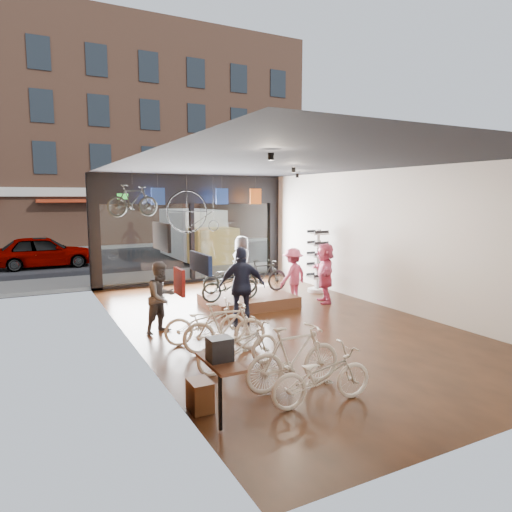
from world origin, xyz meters
TOP-DOWN VIEW (x-y plane):
  - ground_plane at (0.00, 0.00)m, footprint 7.00×12.00m
  - ceiling at (0.00, 0.00)m, footprint 7.00×12.00m
  - wall_left at (-3.52, 0.00)m, footprint 0.04×12.00m
  - wall_right at (3.52, 0.00)m, footprint 0.04×12.00m
  - storefront at (0.00, 6.00)m, footprint 7.00×0.26m
  - exit_sign at (-2.40, 5.88)m, footprint 0.35×0.06m
  - street_road at (0.00, 15.00)m, footprint 30.00×18.00m
  - sidewalk_near at (0.00, 7.20)m, footprint 30.00×2.40m
  - sidewalk_far at (0.00, 19.00)m, footprint 30.00×2.00m
  - opposite_building at (0.00, 21.50)m, footprint 26.00×5.00m
  - street_car at (-4.63, 12.00)m, footprint 4.09×1.65m
  - box_truck at (2.09, 11.00)m, footprint 2.04×6.11m
  - floor_bike_0 at (-1.61, -4.23)m, footprint 1.68×0.69m
  - floor_bike_1 at (-1.68, -3.57)m, footprint 1.72×0.49m
  - floor_bike_2 at (-2.13, -2.45)m, footprint 1.69×0.73m
  - floor_bike_3 at (-1.98, -1.50)m, footprint 1.73×0.77m
  - floor_bike_4 at (-2.12, -0.83)m, footprint 1.80×0.92m
  - display_platform at (0.14, 1.74)m, footprint 2.40×1.80m
  - display_bike_left at (-0.58, 1.36)m, footprint 1.61×0.60m
  - display_bike_mid at (0.66, 1.87)m, footprint 1.63×0.51m
  - display_bike_right at (-0.21, 2.48)m, footprint 1.69×0.89m
  - customer_1 at (-2.71, 0.34)m, footprint 0.98×0.90m
  - customer_2 at (-0.87, 0.03)m, footprint 1.19×0.79m
  - customer_3 at (1.45, 1.50)m, footprint 1.17×0.91m
  - customer_4 at (1.16, 4.28)m, footprint 1.00×0.84m
  - customer_5 at (2.29, 1.11)m, footprint 1.13×1.67m
  - sunglasses_rack at (2.95, 2.44)m, footprint 0.60×0.50m
  - wall_merch at (-3.38, -3.50)m, footprint 0.40×2.40m
  - penny_farthing at (-0.21, 5.00)m, footprint 1.76×0.06m
  - hung_bike at (-2.44, 4.20)m, footprint 1.64×0.77m
  - jersey_left at (-1.41, 5.20)m, footprint 0.45×0.03m
  - jersey_mid at (0.85, 5.20)m, footprint 0.45×0.03m
  - jersey_right at (2.15, 5.20)m, footprint 0.45×0.03m

SIDE VIEW (x-z plane):
  - ground_plane at x=0.00m, z-range -0.04..0.00m
  - street_road at x=0.00m, z-range -0.02..0.00m
  - sidewalk_near at x=0.00m, z-range 0.00..0.12m
  - sidewalk_far at x=0.00m, z-range 0.00..0.12m
  - display_platform at x=0.14m, z-range 0.00..0.30m
  - floor_bike_0 at x=-1.61m, z-range 0.00..0.86m
  - floor_bike_2 at x=-2.13m, z-range 0.00..0.86m
  - floor_bike_4 at x=-2.12m, z-range 0.00..0.90m
  - floor_bike_3 at x=-1.98m, z-range 0.00..1.00m
  - floor_bike_1 at x=-1.68m, z-range 0.00..1.03m
  - street_car at x=-4.63m, z-range 0.00..1.39m
  - display_bike_left at x=-0.58m, z-range 0.30..1.14m
  - display_bike_right at x=-0.21m, z-range 0.30..1.15m
  - display_bike_mid at x=0.66m, z-range 0.30..1.27m
  - customer_3 at x=1.45m, z-range 0.00..1.59m
  - customer_1 at x=-2.71m, z-range 0.00..1.62m
  - customer_5 at x=2.29m, z-range 0.00..1.73m
  - customer_4 at x=1.16m, z-range 0.00..1.73m
  - customer_2 at x=-0.87m, z-range 0.00..1.89m
  - sunglasses_rack at x=2.95m, z-range 0.00..2.01m
  - box_truck at x=2.09m, z-range 0.00..2.41m
  - wall_merch at x=-3.38m, z-range 0.00..2.60m
  - wall_left at x=-3.52m, z-range 0.00..3.80m
  - wall_right at x=3.52m, z-range 0.00..3.80m
  - storefront at x=0.00m, z-range 0.00..3.80m
  - penny_farthing at x=-0.21m, z-range 1.79..3.21m
  - hung_bike at x=-2.44m, z-range 2.45..3.40m
  - exit_sign at x=-2.40m, z-range 2.96..3.14m
  - jersey_left at x=-1.41m, z-range 2.77..3.32m
  - jersey_mid at x=0.85m, z-range 2.77..3.32m
  - jersey_right at x=2.15m, z-range 2.77..3.32m
  - ceiling at x=0.00m, z-range 3.80..3.84m
  - opposite_building at x=0.00m, z-range 0.00..14.00m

